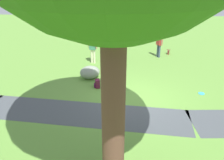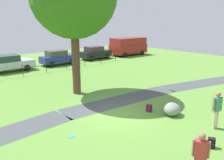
# 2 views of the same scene
# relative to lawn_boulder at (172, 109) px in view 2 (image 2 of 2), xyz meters

# --- Properties ---
(ground_plane) EXTENTS (48.00, 48.00, 0.00)m
(ground_plane) POSITION_rel_lawn_boulder_xyz_m (-2.18, 2.17, -0.32)
(ground_plane) COLOR #5F9139
(footpath_segment_mid) EXTENTS (8.14, 2.56, 0.01)m
(footpath_segment_mid) POSITION_rel_lawn_boulder_xyz_m (-0.22, 3.39, -0.32)
(footpath_segment_mid) COLOR #454A4E
(footpath_segment_mid) RESTS_ON ground
(footpath_segment_far) EXTENTS (8.17, 3.86, 0.01)m
(footpath_segment_far) POSITION_rel_lawn_boulder_xyz_m (7.61, 1.88, -0.32)
(footpath_segment_far) COLOR #454A4E
(footpath_segment_far) RESTS_ON ground
(lawn_boulder) EXTENTS (1.32, 1.27, 0.65)m
(lawn_boulder) POSITION_rel_lawn_boulder_xyz_m (0.00, 0.00, 0.00)
(lawn_boulder) COLOR gray
(lawn_boulder) RESTS_ON ground
(woman_with_handbag) EXTENTS (0.39, 0.46, 1.68)m
(woman_with_handbag) POSITION_rel_lawn_boulder_xyz_m (-3.97, -3.68, 0.65)
(woman_with_handbag) COLOR #3A485F
(woman_with_handbag) RESTS_ON ground
(man_near_boulder) EXTENTS (0.51, 0.32, 1.77)m
(man_near_boulder) POSITION_rel_lawn_boulder_xyz_m (0.12, -2.28, 0.71)
(man_near_boulder) COLOR beige
(man_near_boulder) RESTS_ON ground
(backpack_by_boulder) EXTENTS (0.31, 0.32, 0.40)m
(backpack_by_boulder) POSITION_rel_lawn_boulder_xyz_m (-0.50, 1.09, -0.13)
(backpack_by_boulder) COLOR #5A1A30
(backpack_by_boulder) RESTS_ON ground
(spare_backpack_on_lawn) EXTENTS (0.34, 0.34, 0.40)m
(spare_backpack_on_lawn) POSITION_rel_lawn_boulder_xyz_m (-1.66, -2.97, -0.13)
(spare_backpack_on_lawn) COLOR black
(spare_backpack_on_lawn) RESTS_ON ground
(frisbee_on_grass) EXTENTS (0.27, 0.27, 0.02)m
(frisbee_on_grass) POSITION_rel_lawn_boulder_xyz_m (-5.22, 1.48, -0.31)
(frisbee_on_grass) COLOR #36A2DF
(frisbee_on_grass) RESTS_ON ground
(park_fence) EXTENTS (22.05, 0.05, 1.05)m
(park_fence) POSITION_rel_lawn_boulder_xyz_m (-2.18, 13.67, 0.30)
(park_fence) COLOR #232326
(park_fence) RESTS_ON ground
(parked_wagon_silver) EXTENTS (4.59, 2.03, 1.56)m
(parked_wagon_silver) POSITION_rel_lawn_boulder_xyz_m (-2.49, 16.34, 0.49)
(parked_wagon_silver) COLOR silver
(parked_wagon_silver) RESTS_ON ground
(parked_coupe_black) EXTENTS (3.83, 1.69, 1.56)m
(parked_coupe_black) POSITION_rel_lawn_boulder_xyz_m (2.74, 16.16, 0.48)
(parked_coupe_black) COLOR navy
(parked_coupe_black) RESTS_ON ground
(parked_suv_orange) EXTENTS (3.89, 1.73, 1.56)m
(parked_suv_orange) POSITION_rel_lawn_boulder_xyz_m (7.95, 16.33, 0.48)
(parked_suv_orange) COLOR black
(parked_suv_orange) RESTS_ON ground
(delivery_van) EXTENTS (5.14, 2.58, 2.30)m
(delivery_van) POSITION_rel_lawn_boulder_xyz_m (13.24, 15.88, 0.94)
(delivery_van) COLOR maroon
(delivery_van) RESTS_ON ground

